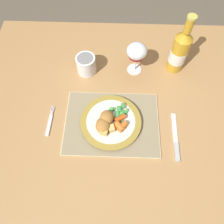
{
  "coord_description": "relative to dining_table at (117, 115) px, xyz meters",
  "views": [
    {
      "loc": [
        -0.01,
        -0.46,
        1.53
      ],
      "look_at": [
        -0.02,
        -0.05,
        0.78
      ],
      "focal_mm": 35.0,
      "sensor_mm": 36.0,
      "label": 1
    }
  ],
  "objects": [
    {
      "name": "ground_plane",
      "position": [
        0.0,
        0.0,
        -0.65
      ],
      "size": [
        6.0,
        6.0,
        0.0
      ],
      "primitive_type": "plane",
      "color": "brown"
    },
    {
      "name": "dining_table",
      "position": [
        0.0,
        0.0,
        0.0
      ],
      "size": [
        1.24,
        1.01,
        0.74
      ],
      "color": "#AD7F4C",
      "rests_on": "ground"
    },
    {
      "name": "placemat",
      "position": [
        -0.02,
        -0.08,
        0.09
      ],
      "size": [
        0.38,
        0.28,
        0.01
      ],
      "color": "#CCB789",
      "rests_on": "dining_table"
    },
    {
      "name": "dinner_plate",
      "position": [
        -0.02,
        -0.08,
        0.1
      ],
      "size": [
        0.24,
        0.24,
        0.02
      ],
      "color": "silver",
      "rests_on": "placemat"
    },
    {
      "name": "breaded_croquettes",
      "position": [
        -0.05,
        -0.1,
        0.13
      ],
      "size": [
        0.07,
        0.1,
        0.04
      ],
      "color": "#A87033",
      "rests_on": "dinner_plate"
    },
    {
      "name": "green_beans_pile",
      "position": [
        0.01,
        -0.05,
        0.12
      ],
      "size": [
        0.08,
        0.1,
        0.02
      ],
      "color": "#4CA84C",
      "rests_on": "dinner_plate"
    },
    {
      "name": "glazed_carrots",
      "position": [
        0.01,
        -0.1,
        0.12
      ],
      "size": [
        0.06,
        0.08,
        0.02
      ],
      "color": "#CC5119",
      "rests_on": "dinner_plate"
    },
    {
      "name": "fork",
      "position": [
        -0.27,
        -0.09,
        0.09
      ],
      "size": [
        0.02,
        0.13,
        0.01
      ],
      "color": "silver",
      "rests_on": "dining_table"
    },
    {
      "name": "table_knife",
      "position": [
        0.23,
        -0.15,
        0.09
      ],
      "size": [
        0.02,
        0.2,
        0.01
      ],
      "color": "silver",
      "rests_on": "dining_table"
    },
    {
      "name": "wine_glass",
      "position": [
        0.07,
        0.2,
        0.2
      ],
      "size": [
        0.09,
        0.09,
        0.15
      ],
      "color": "silver",
      "rests_on": "dining_table"
    },
    {
      "name": "bottle",
      "position": [
        0.26,
        0.22,
        0.19
      ],
      "size": [
        0.07,
        0.07,
        0.28
      ],
      "color": "gold",
      "rests_on": "dining_table"
    },
    {
      "name": "roast_potatoes",
      "position": [
        -0.03,
        -0.13,
        0.12
      ],
      "size": [
        0.06,
        0.04,
        0.03
      ],
      "color": "gold",
      "rests_on": "dinner_plate"
    },
    {
      "name": "drinking_cup",
      "position": [
        -0.14,
        0.18,
        0.13
      ],
      "size": [
        0.09,
        0.09,
        0.08
      ],
      "color": "white",
      "rests_on": "dining_table"
    }
  ]
}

